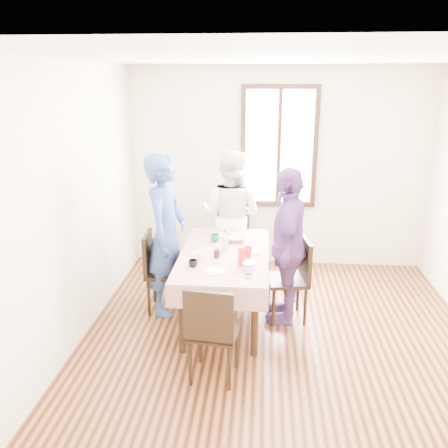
{
  "coord_description": "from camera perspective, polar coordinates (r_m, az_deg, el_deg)",
  "views": [
    {
      "loc": [
        -0.19,
        -4.06,
        2.55
      ],
      "look_at": [
        -0.59,
        0.51,
        1.1
      ],
      "focal_mm": 37.54,
      "sensor_mm": 36.0,
      "label": 1
    }
  ],
  "objects": [
    {
      "name": "person_right",
      "position": [
        4.98,
        7.66,
        -2.67
      ],
      "size": [
        0.52,
        1.03,
        1.69
      ],
      "primitive_type": "imported",
      "rotation": [
        0.0,
        0.0,
        -1.69
      ],
      "color": "#583473",
      "rests_on": "ground"
    },
    {
      "name": "window_pane",
      "position": [
        6.37,
        6.71,
        9.3
      ],
      "size": [
        0.9,
        0.02,
        1.5
      ],
      "primitive_type": "cube",
      "color": "white",
      "rests_on": "back_wall"
    },
    {
      "name": "jam_jar",
      "position": [
        4.83,
        -0.88,
        -3.64
      ],
      "size": [
        0.06,
        0.06,
        0.09
      ],
      "primitive_type": "cylinder",
      "color": "black",
      "rests_on": "tablecloth"
    },
    {
      "name": "person_left",
      "position": [
        5.16,
        -7.11,
        -1.34
      ],
      "size": [
        0.52,
        0.71,
        1.79
      ],
      "primitive_type": "imported",
      "rotation": [
        0.0,
        0.0,
        1.42
      ],
      "color": "navy",
      "rests_on": "ground"
    },
    {
      "name": "serving_bowl",
      "position": [
        5.33,
        1.5,
        -1.73
      ],
      "size": [
        0.3,
        0.3,
        0.06
      ],
      "primitive_type": "imported",
      "rotation": [
        0.0,
        0.0,
        0.3
      ],
      "color": "white",
      "rests_on": "tablecloth"
    },
    {
      "name": "chair_left",
      "position": [
        5.32,
        -7.12,
        -5.81
      ],
      "size": [
        0.44,
        0.44,
        0.91
      ],
      "primitive_type": "cube",
      "rotation": [
        0.0,
        0.0,
        -1.52
      ],
      "color": "black",
      "rests_on": "ground"
    },
    {
      "name": "plate_near",
      "position": [
        4.51,
        -1.16,
        -5.76
      ],
      "size": [
        0.2,
        0.2,
        0.01
      ],
      "primitive_type": "cylinder",
      "color": "white",
      "rests_on": "tablecloth"
    },
    {
      "name": "flower_vase",
      "position": [
        5.01,
        0.15,
        -2.53
      ],
      "size": [
        0.07,
        0.07,
        0.14
      ],
      "primitive_type": "cylinder",
      "color": "silver",
      "rests_on": "tablecloth"
    },
    {
      "name": "smartphone",
      "position": [
        4.42,
        3.03,
        -6.34
      ],
      "size": [
        0.06,
        0.12,
        0.01
      ],
      "primitive_type": "cube",
      "color": "black",
      "rests_on": "tablecloth"
    },
    {
      "name": "back_wall",
      "position": [
        6.43,
        6.61,
        6.66
      ],
      "size": [
        4.0,
        0.0,
        4.0
      ],
      "primitive_type": "plane",
      "rotation": [
        1.57,
        0.0,
        0.0
      ],
      "color": "beige",
      "rests_on": "ground"
    },
    {
      "name": "drinking_glass",
      "position": [
        4.79,
        -3.01,
        -3.82
      ],
      "size": [
        0.06,
        0.06,
        0.09
      ],
      "primitive_type": "cylinder",
      "color": "silver",
      "rests_on": "tablecloth"
    },
    {
      "name": "chair_right",
      "position": [
        5.13,
        7.68,
        -6.75
      ],
      "size": [
        0.48,
        0.48,
        0.91
      ],
      "primitive_type": "cube",
      "rotation": [
        0.0,
        0.0,
        1.73
      ],
      "color": "black",
      "rests_on": "ground"
    },
    {
      "name": "chair_near",
      "position": [
        4.15,
        -1.23,
        -12.81
      ],
      "size": [
        0.47,
        0.47,
        0.91
      ],
      "primitive_type": "cube",
      "rotation": [
        0.0,
        0.0,
        -0.13
      ],
      "color": "black",
      "rests_on": "ground"
    },
    {
      "name": "mug_flag",
      "position": [
        4.87,
        2.9,
        -3.42
      ],
      "size": [
        0.13,
        0.13,
        0.1
      ],
      "primitive_type": "imported",
      "rotation": [
        0.0,
        0.0,
        0.2
      ],
      "color": "red",
      "rests_on": "tablecloth"
    },
    {
      "name": "juice_carton",
      "position": [
        4.63,
        2.1,
        -3.93
      ],
      "size": [
        0.06,
        0.06,
        0.19
      ],
      "primitive_type": "cube",
      "color": "red",
      "rests_on": "tablecloth"
    },
    {
      "name": "mug_green",
      "position": [
        5.3,
        -1.1,
        -1.71
      ],
      "size": [
        0.1,
        0.1,
        0.08
      ],
      "primitive_type": "imported",
      "rotation": [
        0.0,
        0.0,
        0.0
      ],
      "color": "#0C7226",
      "rests_on": "tablecloth"
    },
    {
      "name": "tablecloth",
      "position": [
        4.98,
        0.05,
        -3.61
      ],
      "size": [
        0.93,
        1.67,
        0.01
      ],
      "primitive_type": "cube",
      "color": "#56050A",
      "rests_on": "dining_table"
    },
    {
      "name": "butter_lid",
      "position": [
        4.56,
        3.04,
        -4.8
      ],
      "size": [
        0.12,
        0.12,
        0.01
      ],
      "primitive_type": "cylinder",
      "color": "blue",
      "rests_on": "butter_tub"
    },
    {
      "name": "chair_far",
      "position": [
        6.08,
        0.9,
        -2.64
      ],
      "size": [
        0.45,
        0.45,
        0.91
      ],
      "primitive_type": "cube",
      "rotation": [
        0.0,
        0.0,
        3.07
      ],
      "color": "black",
      "rests_on": "ground"
    },
    {
      "name": "mug_black",
      "position": [
        4.62,
        -3.79,
        -4.81
      ],
      "size": [
        0.12,
        0.12,
        0.07
      ],
      "primitive_type": "imported",
      "rotation": [
        0.0,
        0.0,
        0.4
      ],
      "color": "black",
      "rests_on": "tablecloth"
    },
    {
      "name": "ground",
      "position": [
        4.8,
        6.7,
        -14.69
      ],
      "size": [
        4.5,
        4.5,
        0.0
      ],
      "primitive_type": "plane",
      "color": "black",
      "rests_on": "ground"
    },
    {
      "name": "window_frame",
      "position": [
        6.36,
        6.71,
        9.28
      ],
      "size": [
        1.02,
        0.06,
        1.62
      ],
      "primitive_type": "cube",
      "color": "black",
      "rests_on": "back_wall"
    },
    {
      "name": "person_far",
      "position": [
        5.93,
        0.91,
        0.88
      ],
      "size": [
        0.99,
        0.88,
        1.7
      ],
      "primitive_type": "imported",
      "rotation": [
        0.0,
        0.0,
        2.8
      ],
      "color": "white",
      "rests_on": "ground"
    },
    {
      "name": "flower_bunch",
      "position": [
        4.97,
        0.15,
        -1.22
      ],
      "size": [
        0.09,
        0.09,
        0.1
      ],
      "primitive_type": null,
      "color": "yellow",
      "rests_on": "flower_vase"
    },
    {
      "name": "dining_table",
      "position": [
        5.13,
        0.05,
        -7.58
      ],
      "size": [
        0.81,
        1.55,
        0.75
      ],
      "primitive_type": "cube",
      "color": "black",
      "rests_on": "ground"
    },
    {
      "name": "plate_far",
      "position": [
        5.51,
        0.28,
        -1.33
      ],
      "size": [
        0.2,
        0.2,
        0.01
      ],
      "primitive_type": "cylinder",
      "color": "white",
      "rests_on": "tablecloth"
    },
    {
      "name": "butter_tub",
      "position": [
        4.57,
        3.04,
        -5.18
      ],
      "size": [
        0.11,
        0.11,
        0.05
      ],
      "primitive_type": "cylinder",
      "color": "white",
      "rests_on": "tablecloth"
    },
    {
      "name": "plate_right",
      "position": [
        5.03,
        3.54,
        -3.27
      ],
      "size": [
        0.2,
        0.2,
        0.01
      ],
      "primitive_type": "cylinder",
      "color": "white",
      "rests_on": "tablecloth"
    }
  ]
}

